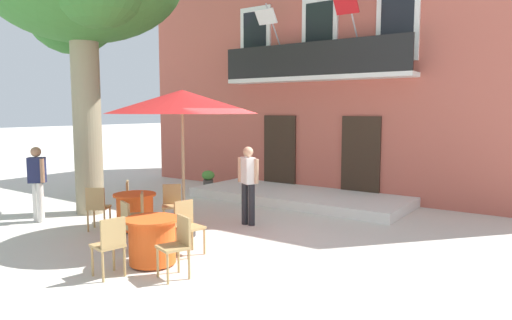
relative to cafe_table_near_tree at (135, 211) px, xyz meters
name	(u,v)px	position (x,y,z in m)	size (l,w,h in m)	color
ground_plane	(223,236)	(1.77, 0.69, -0.39)	(120.00, 120.00, 0.00)	beige
building_facade	(349,69)	(1.25, 7.68, 3.36)	(13.00, 5.09, 7.50)	#BC5B4C
entrance_step_platform	(298,197)	(1.25, 4.54, -0.27)	(5.85, 2.30, 0.25)	silver
cafe_table_near_tree	(135,211)	(0.00, 0.00, 0.00)	(0.86, 0.86, 0.76)	#EA561E
cafe_chair_near_tree_0	(97,205)	(-0.58, -0.48, 0.14)	(0.56, 0.56, 0.91)	tan
cafe_chair_near_tree_1	(137,212)	(0.60, -0.46, 0.14)	(0.57, 0.57, 0.91)	tan
cafe_chair_near_tree_2	(172,203)	(0.48, 0.58, 0.14)	(0.57, 0.57, 0.91)	tan
cafe_chair_near_tree_3	(133,198)	(-0.61, 0.45, 0.14)	(0.56, 0.56, 0.91)	tan
cafe_table_middle	(152,241)	(1.92, -1.28, 0.00)	(0.86, 0.86, 0.76)	#EA561E
cafe_chair_middle_0	(187,223)	(1.97, -0.52, 0.14)	(0.46, 0.46, 0.91)	tan
cafe_chair_middle_1	(132,223)	(1.19, -1.08, 0.14)	(0.52, 0.52, 0.91)	tan
cafe_chair_middle_2	(110,243)	(1.85, -2.03, 0.14)	(0.47, 0.47, 0.91)	tan
cafe_chair_middle_3	(178,242)	(2.65, -1.45, 0.14)	(0.51, 0.51, 0.91)	tan
cafe_umbrella	(182,102)	(1.14, 0.25, 2.22)	(2.90, 2.90, 2.85)	#997A56
ground_planter_left	(208,179)	(-2.02, 4.61, -0.06)	(0.40, 0.40, 0.59)	#47423D
pedestrian_near_entrance	(248,181)	(1.65, 1.69, 0.57)	(0.53, 0.36, 1.69)	#232328
pedestrian_mid_plaza	(37,180)	(-2.30, -0.76, 0.55)	(0.53, 0.39, 1.67)	silver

